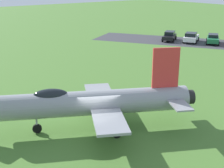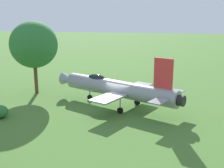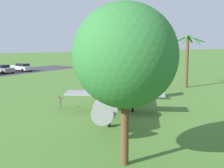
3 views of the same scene
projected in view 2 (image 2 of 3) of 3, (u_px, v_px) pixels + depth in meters
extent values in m
plane|color=#47722D|center=(118.00, 107.00, 28.92)|extent=(200.00, 200.00, 0.00)
cylinder|color=gray|center=(119.00, 89.00, 28.46)|extent=(7.29, 11.85, 1.64)
cone|color=gray|center=(68.00, 79.00, 32.39)|extent=(1.98, 2.06, 1.39)
cylinder|color=black|center=(181.00, 101.00, 24.74)|extent=(1.15, 0.99, 0.98)
ellipsoid|color=black|center=(97.00, 78.00, 29.87)|extent=(1.82, 2.37, 0.84)
cube|color=red|center=(163.00, 73.00, 25.21)|extent=(0.96, 1.66, 2.68)
cube|color=gray|center=(108.00, 98.00, 26.18)|extent=(3.89, 3.25, 0.16)
cube|color=gray|center=(137.00, 87.00, 30.13)|extent=(3.89, 3.25, 0.16)
cube|color=gray|center=(159.00, 101.00, 24.07)|extent=(2.11, 1.81, 0.10)
cube|color=gray|center=(176.00, 92.00, 26.76)|extent=(2.11, 1.81, 0.10)
cylinder|color=#A5A8AD|center=(90.00, 91.00, 30.83)|extent=(0.12, 0.12, 1.40)
cylinder|color=black|center=(90.00, 97.00, 31.00)|extent=(0.44, 0.61, 0.60)
cylinder|color=#A5A8AD|center=(120.00, 103.00, 26.77)|extent=(0.12, 0.12, 1.40)
cylinder|color=black|center=(120.00, 111.00, 26.95)|extent=(0.44, 0.61, 0.60)
cylinder|color=#A5A8AD|center=(137.00, 96.00, 29.15)|extent=(0.12, 0.12, 1.40)
cylinder|color=black|center=(137.00, 102.00, 29.32)|extent=(0.44, 0.61, 0.60)
cylinder|color=brown|center=(36.00, 75.00, 33.23)|extent=(0.41, 0.41, 4.22)
ellipsoid|color=#2D7033|center=(34.00, 45.00, 32.36)|extent=(5.20, 5.35, 5.24)
ellipsoid|color=#2D7033|center=(0.00, 112.00, 25.81)|extent=(1.40, 1.47, 1.16)
cylinder|color=#333333|center=(155.00, 94.00, 31.89)|extent=(0.06, 0.06, 0.90)
cube|color=olive|center=(155.00, 89.00, 31.75)|extent=(0.59, 0.71, 0.25)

